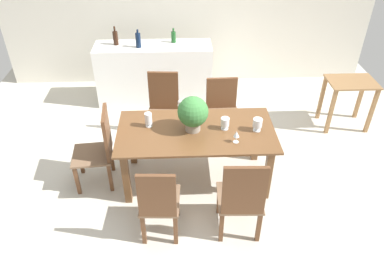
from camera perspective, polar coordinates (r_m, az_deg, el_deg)
ground_plane at (r=5.02m, az=0.45°, el=-4.60°), size 7.04×7.04×0.00m
back_wall at (r=6.71m, az=-0.65°, el=18.87°), size 6.40×0.10×2.60m
dining_table at (r=4.46m, az=0.62°, el=-0.24°), size 1.86×0.95×0.75m
chair_far_left at (r=5.27m, az=-4.38°, el=4.83°), size 0.49×0.49×1.02m
chair_near_left at (r=3.84m, az=-5.11°, el=-9.79°), size 0.43×0.49×0.97m
chair_head_end at (r=4.61m, az=-13.82°, el=-1.32°), size 0.51×0.50×1.02m
chair_near_right at (r=3.85m, az=7.60°, el=-9.10°), size 0.48×0.50×1.04m
chair_far_right at (r=5.32m, az=4.60°, el=4.57°), size 0.48×0.46×0.91m
flower_centerpiece at (r=4.27m, az=0.13°, el=3.73°), size 0.36×0.36×0.43m
crystal_vase_left at (r=4.40m, az=9.97°, el=2.05°), size 0.11×0.11×0.16m
crystal_vase_center_near at (r=4.39m, az=5.07°, el=2.22°), size 0.10×0.10×0.15m
crystal_vase_right at (r=4.43m, az=-6.68°, el=2.75°), size 0.09×0.09×0.18m
wine_glass at (r=4.17m, az=6.80°, el=0.37°), size 0.07×0.07×0.15m
kitchen_counter at (r=6.31m, az=-5.75°, el=9.63°), size 1.87×0.54×0.98m
wine_bottle_green at (r=6.18m, az=-2.84°, el=15.04°), size 0.07×0.07×0.23m
wine_bottle_dark at (r=6.03m, az=-8.23°, el=14.45°), size 0.08×0.08×0.28m
wine_bottle_clear at (r=6.19m, az=-11.61°, el=14.63°), size 0.08×0.08×0.29m
side_table at (r=6.01m, az=22.89°, el=6.30°), size 0.69×0.50×0.76m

